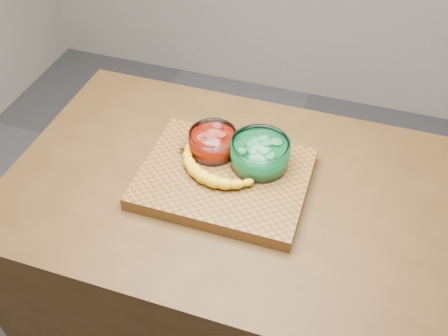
% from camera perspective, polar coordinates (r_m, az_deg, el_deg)
% --- Properties ---
extents(counter, '(1.20, 0.80, 0.90)m').
position_cam_1_polar(counter, '(1.73, 0.00, -12.15)').
color(counter, '#4F3317').
rests_on(counter, ground).
extents(cutting_board, '(0.45, 0.35, 0.04)m').
position_cam_1_polar(cutting_board, '(1.36, 0.00, -1.20)').
color(cutting_board, brown).
rests_on(cutting_board, counter).
extents(bowl_red, '(0.14, 0.14, 0.06)m').
position_cam_1_polar(bowl_red, '(1.39, -1.27, 2.99)').
color(bowl_red, white).
rests_on(bowl_red, cutting_board).
extents(bowl_green, '(0.16, 0.16, 0.08)m').
position_cam_1_polar(bowl_green, '(1.36, 4.12, 1.65)').
color(bowl_green, white).
rests_on(bowl_green, cutting_board).
extents(banana, '(0.26, 0.16, 0.04)m').
position_cam_1_polar(banana, '(1.34, -0.99, 0.03)').
color(banana, gold).
rests_on(banana, cutting_board).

